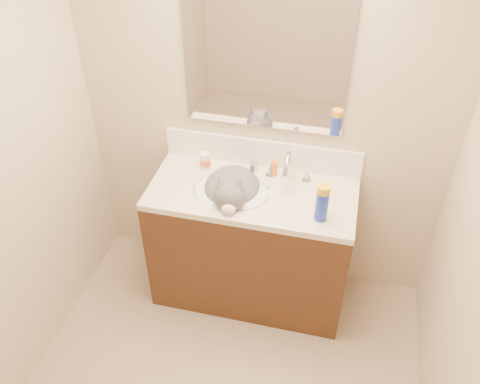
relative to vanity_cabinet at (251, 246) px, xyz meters
The scene contains 16 objects.
room_shell 1.45m from the vanity_cabinet, 90.00° to the right, with size 2.24×2.54×2.52m.
vanity_cabinet is the anchor object (origin of this frame).
counter_slab 0.43m from the vanity_cabinet, ahead, with size 1.20×0.55×0.04m, color beige.
basin 0.40m from the vanity_cabinet, 165.96° to the right, with size 0.45×0.36×0.14m, color white.
faucet 0.58m from the vanity_cabinet, 37.29° to the left, with size 0.28×0.20×0.21m.
cat 0.45m from the vanity_cabinet, behind, with size 0.43×0.49×0.35m.
backsplash 0.60m from the vanity_cabinet, 90.00° to the left, with size 1.20×0.02×0.18m, color white.
mirror 1.16m from the vanity_cabinet, 90.00° to the left, with size 0.90×0.02×0.80m, color white.
pill_bottle 0.62m from the vanity_cabinet, 154.89° to the left, with size 0.06×0.06×0.11m, color white.
pill_label 0.61m from the vanity_cabinet, 154.89° to the left, with size 0.06×0.06×0.04m, color orange.
silver_jar 0.52m from the vanity_cabinet, 99.00° to the left, with size 0.05×0.05×0.06m, color #B7B7BC.
amber_bottle 0.54m from the vanity_cabinet, 63.06° to the left, with size 0.04×0.04×0.10m, color orange.
toothbrush 0.46m from the vanity_cabinet, 24.58° to the left, with size 0.02×0.15×0.01m, color white.
toothbrush_head 0.47m from the vanity_cabinet, 24.58° to the left, with size 0.02×0.03×0.02m, color #708EEE.
spray_can 0.69m from the vanity_cabinet, 19.63° to the right, with size 0.07×0.07×0.19m, color #1B34C1.
spray_cap 0.78m from the vanity_cabinet, 19.63° to the right, with size 0.07×0.07×0.04m, color gold.
Camera 1 is at (0.46, -1.25, 2.69)m, focal length 38.00 mm.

